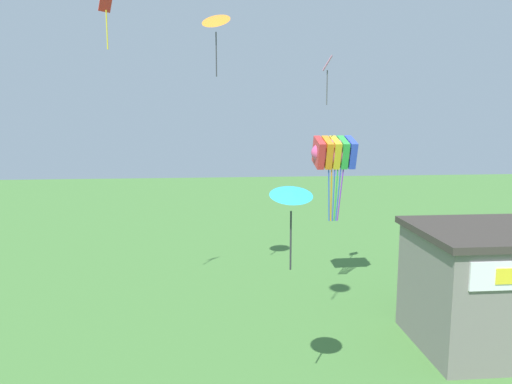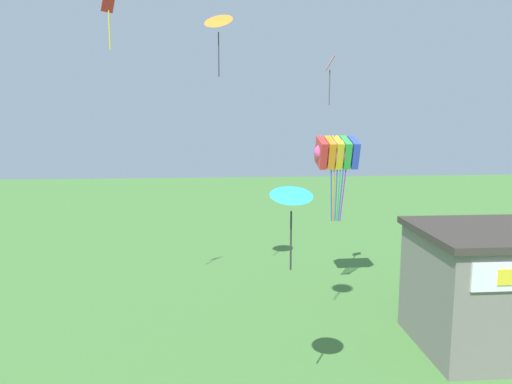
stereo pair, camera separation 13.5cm
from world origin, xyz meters
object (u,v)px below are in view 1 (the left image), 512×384
(kite_red_diamond, at_px, (106,11))
(kite_cyan_delta, at_px, (291,195))
(kite_pink_diamond, at_px, (327,71))
(kite_orange_delta, at_px, (216,21))
(kite_rainbow_parafoil, at_px, (334,153))
(seaside_building, at_px, (508,287))

(kite_red_diamond, height_order, kite_cyan_delta, kite_red_diamond)
(kite_pink_diamond, bearing_deg, kite_orange_delta, 173.95)
(kite_rainbow_parafoil, bearing_deg, kite_red_diamond, -167.24)
(kite_red_diamond, bearing_deg, kite_pink_diamond, 9.55)
(seaside_building, distance_m, kite_rainbow_parafoil, 9.01)
(kite_rainbow_parafoil, distance_m, kite_orange_delta, 7.77)
(kite_orange_delta, distance_m, kite_red_diamond, 4.63)
(kite_orange_delta, bearing_deg, seaside_building, -31.37)
(kite_rainbow_parafoil, height_order, kite_pink_diamond, kite_pink_diamond)
(kite_orange_delta, relative_size, kite_pink_diamond, 1.31)
(seaside_building, distance_m, kite_pink_diamond, 11.06)
(seaside_building, height_order, kite_orange_delta, kite_orange_delta)
(seaside_building, relative_size, kite_pink_diamond, 3.18)
(seaside_building, height_order, kite_cyan_delta, kite_cyan_delta)
(kite_orange_delta, height_order, kite_pink_diamond, kite_orange_delta)
(kite_red_diamond, relative_size, kite_cyan_delta, 0.92)
(kite_rainbow_parafoil, xyz_separation_m, kite_orange_delta, (-5.32, -0.14, 5.66))
(seaside_building, xyz_separation_m, kite_orange_delta, (-10.12, 6.17, 9.94))
(kite_pink_diamond, bearing_deg, kite_red_diamond, -170.45)
(kite_red_diamond, xyz_separation_m, kite_pink_diamond, (8.93, 1.50, -2.05))
(seaside_building, distance_m, kite_orange_delta, 15.47)
(kite_rainbow_parafoil, bearing_deg, kite_cyan_delta, -110.28)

